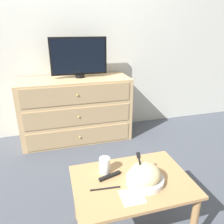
# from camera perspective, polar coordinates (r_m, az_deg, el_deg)

# --- Properties ---
(ground_plane) EXTENTS (12.00, 12.00, 0.00)m
(ground_plane) POSITION_cam_1_polar(r_m,az_deg,el_deg) (3.07, -10.52, -4.44)
(ground_plane) COLOR #474C56
(wall_back) EXTENTS (12.00, 0.05, 2.60)m
(wall_back) POSITION_cam_1_polar(r_m,az_deg,el_deg) (2.79, -12.48, 20.56)
(wall_back) COLOR silver
(wall_back) RESTS_ON ground_plane
(dresser) EXTENTS (1.28, 0.49, 0.76)m
(dresser) POSITION_cam_1_polar(r_m,az_deg,el_deg) (2.68, -9.33, 0.60)
(dresser) COLOR tan
(dresser) RESTS_ON ground_plane
(tv) EXTENTS (0.65, 0.11, 0.45)m
(tv) POSITION_cam_1_polar(r_m,az_deg,el_deg) (2.59, -8.67, 14.07)
(tv) COLOR black
(tv) RESTS_ON dresser
(coffee_table) EXTENTS (0.72, 0.50, 0.44)m
(coffee_table) POSITION_cam_1_polar(r_m,az_deg,el_deg) (1.47, 5.12, -19.65)
(coffee_table) COLOR tan
(coffee_table) RESTS_ON ground_plane
(takeout_bowl) EXTENTS (0.23, 0.23, 0.18)m
(takeout_bowl) POSITION_cam_1_polar(r_m,az_deg,el_deg) (1.38, 8.63, -16.12)
(takeout_bowl) COLOR silver
(takeout_bowl) RESTS_ON coffee_table
(drink_cup) EXTENTS (0.07, 0.07, 0.10)m
(drink_cup) POSITION_cam_1_polar(r_m,az_deg,el_deg) (1.45, -1.90, -13.92)
(drink_cup) COLOR #9E6638
(drink_cup) RESTS_ON coffee_table
(napkin) EXTENTS (0.13, 0.13, 0.00)m
(napkin) POSITION_cam_1_polar(r_m,az_deg,el_deg) (1.31, 5.33, -21.15)
(napkin) COLOR silver
(napkin) RESTS_ON coffee_table
(knife) EXTENTS (0.18, 0.03, 0.01)m
(knife) POSITION_cam_1_polar(r_m,az_deg,el_deg) (1.35, -1.78, -19.36)
(knife) COLOR black
(knife) RESTS_ON coffee_table
(remote_control) EXTENTS (0.15, 0.06, 0.02)m
(remote_control) POSITION_cam_1_polar(r_m,az_deg,el_deg) (1.43, -0.56, -16.39)
(remote_control) COLOR black
(remote_control) RESTS_ON coffee_table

